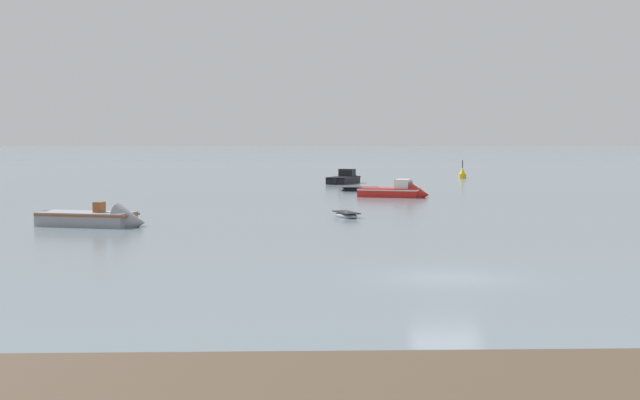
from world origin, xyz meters
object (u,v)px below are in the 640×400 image
rowboat_moored_3 (346,215)px  motorboat_moored_2 (102,221)px  motorboat_moored_0 (346,180)px  channel_buoy (463,174)px  rowboat_moored_0 (360,189)px  motorboat_moored_3 (400,193)px

rowboat_moored_3 → motorboat_moored_2: bearing=-85.2°
motorboat_moored_0 → channel_buoy: (14.51, 10.80, 0.12)m
rowboat_moored_0 → rowboat_moored_3: (-3.01, -27.41, -0.03)m
rowboat_moored_0 → motorboat_moored_0: motorboat_moored_0 is taller
motorboat_moored_3 → rowboat_moored_0: bearing=126.9°
rowboat_moored_0 → rowboat_moored_3: bearing=-88.2°
rowboat_moored_0 → channel_buoy: bearing=68.9°
rowboat_moored_3 → motorboat_moored_2: size_ratio=0.46×
motorboat_moored_3 → channel_buoy: 35.73m
rowboat_moored_3 → motorboat_moored_3: bearing=147.2°
motorboat_moored_0 → motorboat_moored_3: (3.02, -23.03, -0.00)m
channel_buoy → motorboat_moored_3: bearing=-108.8°
rowboat_moored_3 → motorboat_moored_2: motorboat_moored_2 is taller
motorboat_moored_0 → rowboat_moored_3: 42.03m
motorboat_moored_3 → channel_buoy: bearing=91.0°
motorboat_moored_2 → motorboat_moored_3: bearing=67.7°
motorboat_moored_2 → motorboat_moored_0: bearing=87.3°
motorboat_moored_2 → channel_buoy: channel_buoy is taller
rowboat_moored_0 → motorboat_moored_3: motorboat_moored_3 is taller
motorboat_moored_0 → motorboat_moored_3: bearing=-149.2°
motorboat_moored_2 → rowboat_moored_3: bearing=37.8°
motorboat_moored_2 → channel_buoy: (31.32, 58.20, 0.16)m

